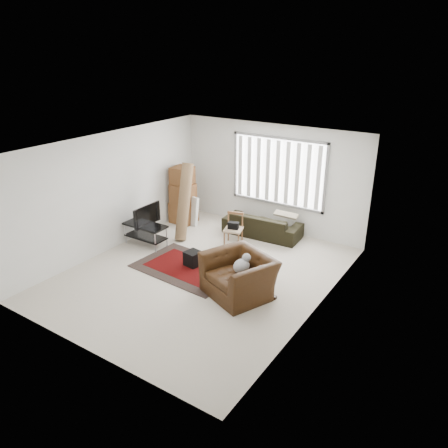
# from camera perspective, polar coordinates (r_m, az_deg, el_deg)

# --- Properties ---
(room) EXTENTS (6.00, 6.02, 2.71)m
(room) POSITION_cam_1_polar(r_m,az_deg,el_deg) (8.89, -0.98, 4.81)
(room) COLOR beige
(room) RESTS_ON ground
(persian_rug) EXTENTS (2.28, 1.60, 0.02)m
(persian_rug) POSITION_cam_1_polar(r_m,az_deg,el_deg) (9.45, -4.77, -5.68)
(persian_rug) COLOR black
(persian_rug) RESTS_ON ground
(tv_stand) EXTENTS (1.05, 0.47, 0.53)m
(tv_stand) POSITION_cam_1_polar(r_m,az_deg,el_deg) (10.48, -10.22, -0.79)
(tv_stand) COLOR black
(tv_stand) RESTS_ON ground
(tv) EXTENTS (0.11, 0.85, 0.49)m
(tv) POSITION_cam_1_polar(r_m,az_deg,el_deg) (10.34, -10.37, 1.21)
(tv) COLOR black
(tv) RESTS_ON tv_stand
(subwoofer) EXTENTS (0.36, 0.36, 0.31)m
(subwoofer) POSITION_cam_1_polar(r_m,az_deg,el_deg) (9.46, -4.07, -4.49)
(subwoofer) COLOR black
(subwoofer) RESTS_ON persian_rug
(moving_boxes) EXTENTS (0.64, 0.59, 1.51)m
(moving_boxes) POSITION_cam_1_polar(r_m,az_deg,el_deg) (11.63, -5.36, 3.53)
(moving_boxes) COLOR brown
(moving_boxes) RESTS_ON ground
(white_flatpack) EXTENTS (0.62, 0.27, 0.77)m
(white_flatpack) POSITION_cam_1_polar(r_m,az_deg,el_deg) (11.62, -4.58, 1.86)
(white_flatpack) COLOR silver
(white_flatpack) RESTS_ON ground
(rolled_rug) EXTENTS (0.39, 0.80, 1.87)m
(rolled_rug) POSITION_cam_1_polar(r_m,az_deg,el_deg) (10.59, -5.23, 2.93)
(rolled_rug) COLOR brown
(rolled_rug) RESTS_ON ground
(sofa) EXTENTS (1.98, 0.95, 0.74)m
(sofa) POSITION_cam_1_polar(r_m,az_deg,el_deg) (10.90, 5.05, 0.35)
(sofa) COLOR black
(sofa) RESTS_ON ground
(side_chair) EXTENTS (0.51, 0.51, 0.76)m
(side_chair) POSITION_cam_1_polar(r_m,az_deg,el_deg) (10.35, 1.26, -0.46)
(side_chair) COLOR #988064
(side_chair) RESTS_ON ground
(armchair) EXTENTS (1.55, 1.46, 0.91)m
(armchair) POSITION_cam_1_polar(r_m,az_deg,el_deg) (8.27, 1.96, -6.42)
(armchair) COLOR #311A0A
(armchair) RESTS_ON ground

